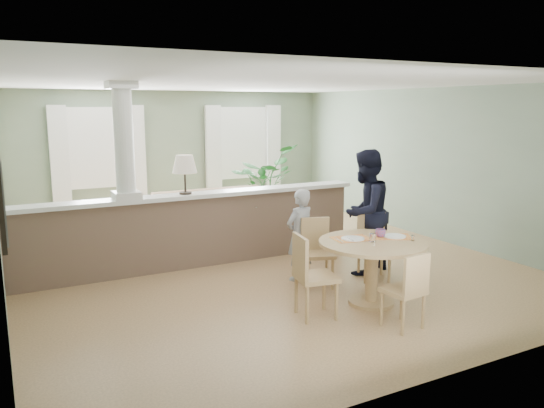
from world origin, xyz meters
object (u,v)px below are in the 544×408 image
chair_far_boy (317,249)px  chair_side (310,272)px  sofa (217,213)px  chair_far_man (373,242)px  chair_near (408,287)px  houseplant (264,183)px  dining_table (373,254)px  child_person (300,235)px  man_person (365,212)px

chair_far_boy → chair_side: bearing=-106.4°
chair_side → sofa: bearing=2.7°
chair_far_man → chair_near: (-0.78, -1.58, -0.03)m
houseplant → chair_side: 5.37m
dining_table → chair_far_man: (0.64, 0.79, -0.12)m
chair_near → child_person: (-0.16, 1.98, 0.17)m
chair_side → child_person: (0.59, 1.21, 0.11)m
houseplant → chair_far_boy: size_ratio=1.77×
child_person → houseplant: bearing=-123.6°
dining_table → chair_side: bearing=-178.7°
child_person → man_person: (0.98, -0.15, 0.25)m
houseplant → chair_far_man: houseplant is taller
chair_side → houseplant: bearing=-11.2°
chair_far_boy → man_person: bearing=27.6°
sofa → chair_side: size_ratio=2.94×
chair_near → chair_side: (-0.75, 0.77, 0.06)m
chair_far_boy → child_person: size_ratio=0.70×
chair_side → chair_far_boy: bearing=-26.0°
chair_far_boy → chair_side: 1.16m
houseplant → chair_far_boy: houseplant is taller
houseplant → dining_table: 5.08m
houseplant → child_person: (-1.37, -3.78, -0.16)m
chair_far_man → man_person: bearing=102.4°
sofa → child_person: size_ratio=2.22×
chair_far_boy → houseplant: bearing=92.4°
chair_far_man → child_person: child_person is taller
houseplant → dining_table: (-1.06, -4.97, -0.17)m
chair_far_boy → chair_near: bearing=-68.1°
houseplant → chair_side: houseplant is taller
sofa → chair_near: size_ratio=3.32×
chair_side → child_person: child_person is taller
houseplant → child_person: houseplant is taller
sofa → houseplant: bearing=30.1°
chair_far_man → chair_side: chair_side is taller
houseplant → chair_side: bearing=-111.4°
chair_far_boy → chair_far_man: 0.86m
sofa → child_person: 2.97m
houseplant → man_person: bearing=-95.6°
houseplant → chair_far_boy: bearing=-107.4°
chair_far_man → chair_side: 1.73m
chair_far_man → chair_side: size_ratio=0.95×
chair_far_boy → chair_near: (0.06, -1.71, -0.03)m
dining_table → man_person: 1.27m
chair_side → chair_far_man: bearing=-51.9°
sofa → houseplant: (1.40, 0.81, 0.38)m
sofa → chair_far_boy: bearing=-87.7°
dining_table → child_person: size_ratio=1.01×
chair_far_man → chair_near: size_ratio=1.07×
sofa → chair_far_boy: size_ratio=3.15×
sofa → chair_far_man: size_ratio=3.09×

